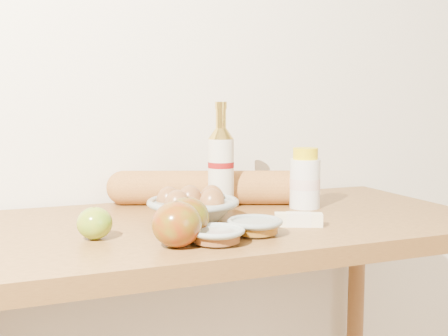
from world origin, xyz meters
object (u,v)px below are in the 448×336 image
Objects in this scene: egg_bowl at (193,206)px; cream_bottle at (305,180)px; baguette at (209,188)px; table at (219,273)px; bourbon_bottle at (221,166)px.

cream_bottle is at bearing 5.74° from egg_bowl.
cream_bottle reaches higher than baguette.
cream_bottle is at bearing 12.23° from table.
table is 0.27m from bourbon_bottle.
table is at bearing -82.06° from baguette.
table is 8.02× the size of cream_bottle.
cream_bottle is 0.29× the size of baguette.
bourbon_bottle is at bearing 151.61° from cream_bottle.
bourbon_bottle reaches higher than baguette.
baguette is (0.04, 0.19, 0.17)m from table.
table is 5.16× the size of egg_bowl.
egg_bowl is (-0.11, -0.10, -0.08)m from bourbon_bottle.
table is at bearing -129.04° from bourbon_bottle.
bourbon_bottle is 1.13× the size of egg_bowl.
egg_bowl is (-0.05, 0.02, 0.15)m from table.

